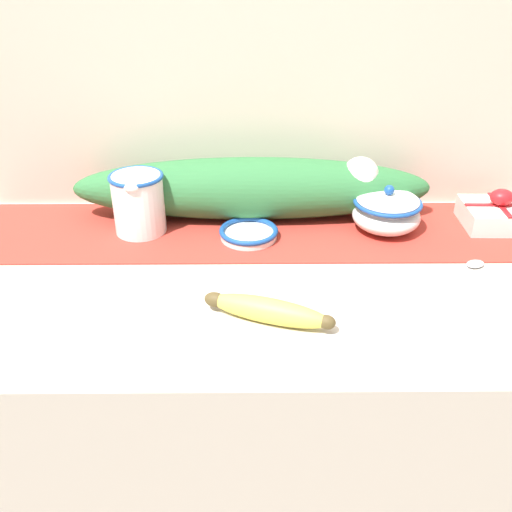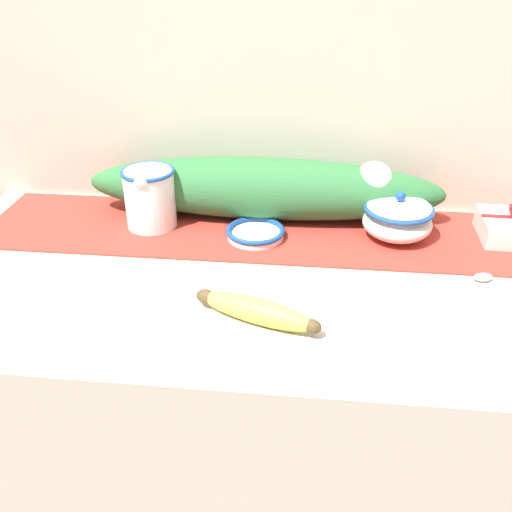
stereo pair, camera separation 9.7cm
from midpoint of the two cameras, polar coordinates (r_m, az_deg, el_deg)
name	(u,v)px [view 2 (the right image)]	position (r m, az deg, el deg)	size (l,w,h in m)	color
countertop	(252,453)	(1.32, 1.83, -19.15)	(1.22, 0.61, 0.92)	beige
back_wall	(269,74)	(1.21, 3.67, 17.70)	(2.02, 0.04, 2.40)	beige
table_runner	(260,231)	(1.15, 2.83, 2.47)	(1.12, 0.26, 0.00)	#B23328
cream_pitcher	(150,196)	(1.16, -8.21, 5.92)	(0.11, 0.13, 0.12)	white
sugar_bowl	(398,218)	(1.15, 16.34, 3.62)	(0.14, 0.14, 0.10)	white
small_dish	(255,233)	(1.12, 2.41, 2.28)	(0.12, 0.12, 0.02)	white
banana	(256,311)	(0.88, 3.18, -5.59)	(0.21, 0.10, 0.04)	#DBCC4C
spoon	(475,279)	(1.08, 23.48, -2.21)	(0.18, 0.09, 0.01)	#B7B7BC
poinsettia_garland	(266,188)	(1.19, 3.34, 6.77)	(0.74, 0.14, 0.13)	#2D6B38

